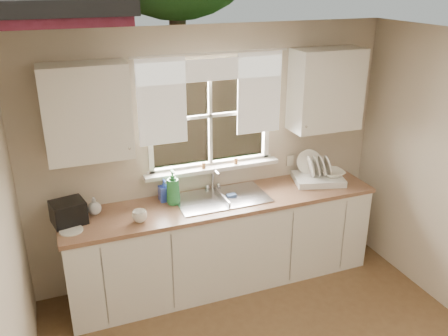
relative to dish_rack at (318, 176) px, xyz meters
name	(u,v)px	position (x,y,z in m)	size (l,w,h in m)	color
room_walls	(325,269)	(-1.07, -1.79, 0.26)	(3.62, 4.02, 2.50)	beige
ceiling	(338,58)	(-1.07, -1.73, 1.52)	(3.60, 4.00, 0.02)	silver
window	(211,133)	(-1.07, 0.27, 0.51)	(1.38, 0.16, 1.06)	white
curtains	(212,88)	(-1.07, 0.22, 0.96)	(1.50, 0.03, 0.81)	white
base_cabinets	(223,243)	(-1.07, -0.05, -0.54)	(3.00, 0.62, 0.87)	white
countertop	(223,202)	(-1.07, -0.05, -0.09)	(3.04, 0.65, 0.04)	#8B6145
upper_cabinet_left	(87,112)	(-2.22, 0.10, 0.87)	(0.70, 0.33, 0.80)	white
upper_cabinet_right	(326,90)	(0.08, 0.10, 0.87)	(0.70, 0.33, 0.80)	white
wall_outlet	(290,160)	(-0.19, 0.26, 0.10)	(0.08, 0.01, 0.12)	beige
sill_jars	(220,163)	(-1.00, 0.21, 0.20)	(0.38, 0.04, 0.06)	brown
sink	(222,205)	(-1.07, -0.02, -0.14)	(0.88, 0.52, 0.40)	#B7B7BC
dish_rack	(318,176)	(0.00, 0.00, 0.00)	(0.57, 0.49, 0.31)	white
bowl	(332,173)	(0.14, -0.05, 0.03)	(0.24, 0.24, 0.06)	white
soap_bottle_a	(173,187)	(-1.53, 0.04, 0.10)	(0.13, 0.13, 0.34)	#2C8743
soap_bottle_b	(164,190)	(-1.59, 0.14, 0.04)	(0.10, 0.10, 0.22)	blue
soap_bottle_c	(94,206)	(-2.25, 0.10, 0.01)	(0.12, 0.12, 0.16)	beige
saucer	(71,230)	(-2.47, -0.14, -0.06)	(0.20, 0.20, 0.01)	silver
cup	(140,216)	(-1.90, -0.19, -0.02)	(0.13, 0.13, 0.10)	white
black_appliance	(68,212)	(-2.47, 0.01, 0.03)	(0.27, 0.24, 0.20)	black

